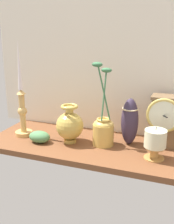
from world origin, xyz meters
TOP-DOWN VIEW (x-y plane):
  - ground_plane at (0.00, 0.00)cm, footprint 100.00×36.00cm
  - back_wall at (0.00, 18.50)cm, footprint 120.00×2.00cm
  - mantel_clock at (23.67, 8.60)cm, footprint 14.14×10.64cm
  - candlestick_tall_left at (-37.60, -1.51)cm, footprint 7.80×7.80cm
  - brass_vase_bulbous at (-14.25, -1.58)cm, footprint 11.78×11.78cm
  - brass_vase_jar at (-0.40, 0.98)cm, footprint 9.34×8.93cm
  - pillar_candle_front at (22.05, -4.66)cm, footprint 8.24×8.24cm
  - tall_ceramic_vase at (10.00, 5.70)cm, footprint 7.23×7.23cm
  - ivy_sprig at (-26.48, -6.35)cm, footprint 9.55×6.69cm

SIDE VIEW (x-z plane):
  - ground_plane at x=0.00cm, z-range -2.40..0.00cm
  - ivy_sprig at x=-26.48cm, z-range 0.00..5.05cm
  - pillar_candle_front at x=22.05cm, z-range 0.51..13.18cm
  - brass_vase_jar at x=-0.40cm, z-range -9.95..24.81cm
  - brass_vase_bulbous at x=-14.25cm, z-range -0.56..16.13cm
  - tall_ceramic_vase at x=10.00cm, z-range 0.14..20.12cm
  - mantel_clock at x=23.67cm, z-range 0.70..22.13cm
  - candlestick_tall_left at x=-37.60cm, z-range -7.80..35.18cm
  - back_wall at x=0.00cm, z-range 0.00..65.00cm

